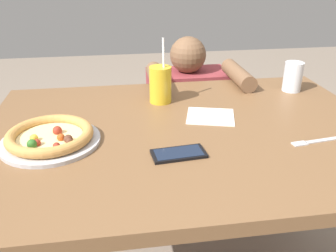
% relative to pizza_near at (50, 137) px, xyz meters
% --- Properties ---
extents(dining_table, '(1.30, 0.92, 0.75)m').
position_rel_pizza_near_xyz_m(dining_table, '(0.42, 0.04, -0.12)').
color(dining_table, brown).
rests_on(dining_table, ground).
extents(pizza_near, '(0.29, 0.29, 0.04)m').
position_rel_pizza_near_xyz_m(pizza_near, '(0.00, 0.00, 0.00)').
color(pizza_near, '#B7B7BC').
rests_on(pizza_near, dining_table).
extents(drink_cup_colored, '(0.08, 0.08, 0.24)m').
position_rel_pizza_near_xyz_m(drink_cup_colored, '(0.36, 0.28, 0.05)').
color(drink_cup_colored, gold).
rests_on(drink_cup_colored, dining_table).
extents(water_cup_clear, '(0.07, 0.07, 0.12)m').
position_rel_pizza_near_xyz_m(water_cup_clear, '(0.91, 0.33, 0.04)').
color(water_cup_clear, silver).
rests_on(water_cup_clear, dining_table).
extents(paper_napkin, '(0.19, 0.18, 0.00)m').
position_rel_pizza_near_xyz_m(paper_napkin, '(0.52, 0.12, -0.02)').
color(paper_napkin, white).
rests_on(paper_napkin, dining_table).
extents(fork, '(0.20, 0.04, 0.00)m').
position_rel_pizza_near_xyz_m(fork, '(0.79, -0.11, -0.02)').
color(fork, silver).
rests_on(fork, dining_table).
extents(cell_phone, '(0.16, 0.09, 0.01)m').
position_rel_pizza_near_xyz_m(cell_phone, '(0.36, -0.12, -0.02)').
color(cell_phone, black).
rests_on(cell_phone, dining_table).
extents(diner_seated, '(0.42, 0.53, 0.91)m').
position_rel_pizza_near_xyz_m(diner_seated, '(0.55, 0.68, -0.37)').
color(diner_seated, '#333847').
rests_on(diner_seated, ground).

